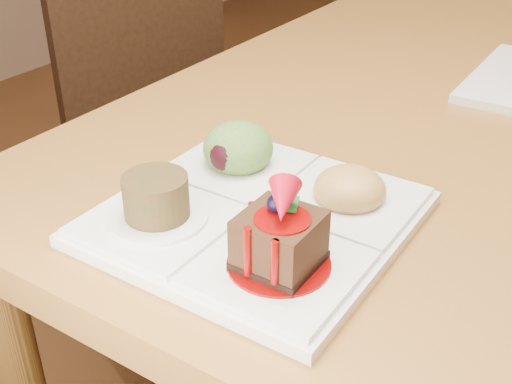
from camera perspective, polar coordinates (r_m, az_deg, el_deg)
The scene contains 3 objects.
ground at distance 1.59m, azimuth 20.55°, elevation -15.35°, with size 6.00×6.00×0.00m, color brown.
chair_left at distance 1.41m, azimuth -7.76°, elevation 5.73°, with size 0.51×0.51×0.89m.
sampler_plate at distance 0.61m, azimuth 0.04°, elevation -0.94°, with size 0.27×0.27×0.10m.
Camera 1 is at (0.11, -1.15, 1.09)m, focal length 45.00 mm.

